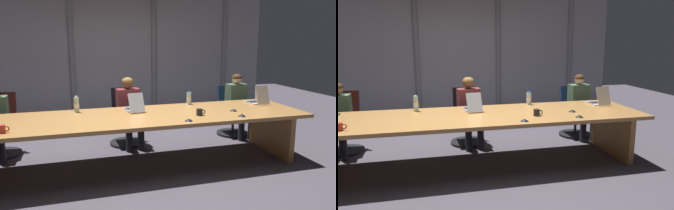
% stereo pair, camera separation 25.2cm
% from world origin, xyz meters
% --- Properties ---
extents(ground_plane, '(14.12, 14.12, 0.00)m').
position_xyz_m(ground_plane, '(0.00, 0.00, 0.00)').
color(ground_plane, '#47424C').
extents(conference_table, '(4.76, 1.31, 0.75)m').
position_xyz_m(conference_table, '(0.00, 0.00, 0.62)').
color(conference_table, '#B77F42').
rests_on(conference_table, ground_plane).
extents(curtain_backdrop, '(7.06, 0.17, 3.14)m').
position_xyz_m(curtain_backdrop, '(0.00, 2.80, 1.57)').
color(curtain_backdrop, '#9999A0').
rests_on(curtain_backdrop, ground_plane).
extents(laptop_left_mid, '(0.27, 0.46, 0.28)m').
position_xyz_m(laptop_left_mid, '(-0.03, 0.31, 0.80)').
color(laptop_left_mid, '#A8ADB7').
rests_on(laptop_left_mid, conference_table).
extents(laptop_center, '(0.27, 0.44, 0.31)m').
position_xyz_m(laptop_center, '(2.02, 0.27, 0.80)').
color(laptop_center, beige).
rests_on(laptop_center, conference_table).
extents(office_chair_left_end, '(0.60, 0.61, 0.97)m').
position_xyz_m(office_chair_left_end, '(-2.01, 1.10, 0.36)').
color(office_chair_left_end, '#511E19').
rests_on(office_chair_left_end, ground_plane).
extents(office_chair_left_mid, '(0.60, 0.60, 0.96)m').
position_xyz_m(office_chair_left_mid, '(-0.02, 1.10, 0.36)').
color(office_chair_left_mid, black).
rests_on(office_chair_left_mid, ground_plane).
extents(office_chair_center, '(0.60, 0.60, 0.92)m').
position_xyz_m(office_chair_center, '(2.02, 1.10, 0.35)').
color(office_chair_center, navy).
rests_on(office_chair_center, ground_plane).
extents(person_left_end, '(0.36, 0.55, 1.13)m').
position_xyz_m(person_left_end, '(-2.03, 0.93, 0.64)').
color(person_left_end, '#4C6B4C').
rests_on(person_left_end, ground_plane).
extents(person_left_mid, '(0.42, 0.57, 1.17)m').
position_xyz_m(person_left_mid, '(0.02, 0.94, 0.66)').
color(person_left_mid, brown).
rests_on(person_left_mid, ground_plane).
extents(person_center, '(0.39, 0.56, 1.16)m').
position_xyz_m(person_center, '(2.06, 0.94, 0.65)').
color(person_center, '#4C6B4C').
rests_on(person_center, ground_plane).
extents(water_bottle_primary, '(0.08, 0.08, 0.22)m').
position_xyz_m(water_bottle_primary, '(0.93, 0.55, 0.84)').
color(water_bottle_primary, silver).
rests_on(water_bottle_primary, conference_table).
extents(water_bottle_secondary, '(0.07, 0.07, 0.24)m').
position_xyz_m(water_bottle_secondary, '(-0.84, 0.46, 0.85)').
color(water_bottle_secondary, '#ADD1B2').
rests_on(water_bottle_secondary, conference_table).
extents(coffee_mug_near, '(0.13, 0.09, 0.09)m').
position_xyz_m(coffee_mug_near, '(0.80, -0.25, 0.79)').
color(coffee_mug_near, black).
rests_on(coffee_mug_near, conference_table).
extents(coffee_mug_far, '(0.12, 0.08, 0.09)m').
position_xyz_m(coffee_mug_far, '(-1.68, -0.41, 0.79)').
color(coffee_mug_far, '#B2332D').
rests_on(coffee_mug_far, conference_table).
extents(conference_mic_left_side, '(0.11, 0.11, 0.03)m').
position_xyz_m(conference_mic_left_side, '(1.33, -0.48, 0.76)').
color(conference_mic_left_side, black).
rests_on(conference_mic_left_side, conference_table).
extents(conference_mic_middle, '(0.11, 0.11, 0.03)m').
position_xyz_m(conference_mic_middle, '(0.54, -0.51, 0.76)').
color(conference_mic_middle, black).
rests_on(conference_mic_middle, conference_table).
extents(conference_mic_right_side, '(0.11, 0.11, 0.03)m').
position_xyz_m(conference_mic_right_side, '(1.39, -0.13, 0.76)').
color(conference_mic_right_side, black).
rests_on(conference_mic_right_side, conference_table).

